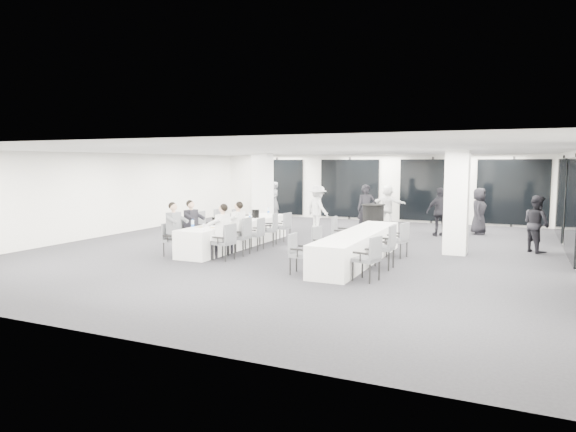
% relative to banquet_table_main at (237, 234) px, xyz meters
% --- Properties ---
extents(room, '(14.04, 16.04, 2.84)m').
position_rel_banquet_table_main_xyz_m(room, '(2.71, 1.50, 1.01)').
color(room, black).
rests_on(room, ground).
extents(column_left, '(0.60, 0.60, 2.80)m').
position_rel_banquet_table_main_xyz_m(column_left, '(-0.97, 3.58, 1.02)').
color(column_left, white).
rests_on(column_left, floor).
extents(column_right, '(0.60, 0.60, 2.80)m').
position_rel_banquet_table_main_xyz_m(column_right, '(6.03, 1.38, 1.02)').
color(column_right, white).
rests_on(column_right, floor).
extents(banquet_table_main, '(0.90, 5.00, 0.75)m').
position_rel_banquet_table_main_xyz_m(banquet_table_main, '(0.00, 0.00, 0.00)').
color(banquet_table_main, white).
rests_on(banquet_table_main, floor).
extents(banquet_table_side, '(0.90, 5.00, 0.75)m').
position_rel_banquet_table_main_xyz_m(banquet_table_side, '(3.94, -0.78, 0.00)').
color(banquet_table_side, white).
rests_on(banquet_table_side, floor).
extents(cocktail_table, '(0.79, 0.79, 1.09)m').
position_rel_banquet_table_main_xyz_m(cocktail_table, '(3.17, 3.53, 0.18)').
color(cocktail_table, black).
rests_on(cocktail_table, floor).
extents(chair_main_left_near, '(0.46, 0.51, 0.87)m').
position_rel_banquet_table_main_xyz_m(chair_main_left_near, '(-0.83, -2.04, 0.12)').
color(chair_main_left_near, '#55585D').
rests_on(chair_main_left_near, floor).
extents(chair_main_left_second, '(0.48, 0.54, 0.93)m').
position_rel_banquet_table_main_xyz_m(chair_main_left_second, '(-0.83, -1.26, 0.15)').
color(chair_main_left_second, '#55585D').
rests_on(chair_main_left_second, floor).
extents(chair_main_left_mid, '(0.54, 0.60, 1.04)m').
position_rel_banquet_table_main_xyz_m(chair_main_left_mid, '(-0.84, -0.43, 0.22)').
color(chair_main_left_mid, '#55585D').
rests_on(chair_main_left_mid, floor).
extents(chair_main_left_fourth, '(0.58, 0.63, 1.03)m').
position_rel_banquet_table_main_xyz_m(chair_main_left_fourth, '(-0.84, 0.62, 0.22)').
color(chair_main_left_fourth, '#55585D').
rests_on(chair_main_left_fourth, floor).
extents(chair_main_left_far, '(0.56, 0.59, 0.95)m').
position_rel_banquet_table_main_xyz_m(chair_main_left_far, '(-0.83, 1.59, 0.17)').
color(chair_main_left_far, '#55585D').
rests_on(chair_main_left_far, floor).
extents(chair_main_right_near, '(0.51, 0.56, 0.93)m').
position_rel_banquet_table_main_xyz_m(chair_main_right_near, '(0.83, -1.97, 0.15)').
color(chair_main_right_near, '#55585D').
rests_on(chair_main_right_near, floor).
extents(chair_main_right_second, '(0.54, 0.60, 1.01)m').
position_rel_banquet_table_main_xyz_m(chair_main_right_second, '(0.84, -1.16, 0.20)').
color(chair_main_right_second, '#55585D').
rests_on(chair_main_right_second, floor).
extents(chair_main_right_mid, '(0.48, 0.53, 0.91)m').
position_rel_banquet_table_main_xyz_m(chair_main_right_mid, '(0.83, -0.30, 0.15)').
color(chair_main_right_mid, '#55585D').
rests_on(chair_main_right_mid, floor).
extents(chair_main_right_fourth, '(0.58, 0.61, 0.97)m').
position_rel_banquet_table_main_xyz_m(chair_main_right_fourth, '(0.83, 0.59, 0.18)').
color(chair_main_right_fourth, '#55585D').
rests_on(chair_main_right_fourth, floor).
extents(chair_main_right_far, '(0.51, 0.55, 0.90)m').
position_rel_banquet_table_main_xyz_m(chair_main_right_far, '(0.83, 1.53, 0.14)').
color(chair_main_right_far, '#55585D').
rests_on(chair_main_right_far, floor).
extents(chair_side_left_near, '(0.47, 0.52, 0.90)m').
position_rel_banquet_table_main_xyz_m(chair_side_left_near, '(3.11, -2.67, 0.14)').
color(chair_side_left_near, '#55585D').
rests_on(chair_side_left_near, floor).
extents(chair_side_left_mid, '(0.52, 0.55, 0.89)m').
position_rel_banquet_table_main_xyz_m(chair_side_left_mid, '(3.11, -1.21, 0.13)').
color(chair_side_left_mid, '#55585D').
rests_on(chair_side_left_mid, floor).
extents(chair_side_left_far, '(0.55, 0.60, 0.99)m').
position_rel_banquet_table_main_xyz_m(chair_side_left_far, '(3.10, 0.25, 0.19)').
color(chair_side_left_far, '#55585D').
rests_on(chair_side_left_far, floor).
extents(chair_side_right_near, '(0.58, 0.61, 0.96)m').
position_rel_banquet_table_main_xyz_m(chair_side_right_near, '(4.77, -2.74, 0.17)').
color(chair_side_right_near, '#55585D').
rests_on(chair_side_right_near, floor).
extents(chair_side_right_mid, '(0.53, 0.60, 1.04)m').
position_rel_banquet_table_main_xyz_m(chair_side_right_mid, '(4.78, -1.36, 0.22)').
color(chair_side_right_mid, '#55585D').
rests_on(chair_side_right_mid, floor).
extents(chair_side_right_far, '(0.56, 0.59, 0.92)m').
position_rel_banquet_table_main_xyz_m(chair_side_right_far, '(4.77, 0.22, 0.15)').
color(chair_side_right_far, '#55585D').
rests_on(chair_side_right_far, floor).
extents(seated_guest_a, '(0.50, 0.38, 1.44)m').
position_rel_banquet_table_main_xyz_m(seated_guest_a, '(-0.67, -2.04, 0.44)').
color(seated_guest_a, '#5C5F64').
rests_on(seated_guest_a, floor).
extents(seated_guest_b, '(0.50, 0.38, 1.44)m').
position_rel_banquet_table_main_xyz_m(seated_guest_b, '(-0.67, -1.25, 0.44)').
color(seated_guest_b, black).
rests_on(seated_guest_b, floor).
extents(seated_guest_c, '(0.50, 0.38, 1.44)m').
position_rel_banquet_table_main_xyz_m(seated_guest_c, '(0.67, -1.96, 0.44)').
color(seated_guest_c, silver).
rests_on(seated_guest_c, floor).
extents(seated_guest_d, '(0.50, 0.38, 1.44)m').
position_rel_banquet_table_main_xyz_m(seated_guest_d, '(0.67, -1.17, 0.44)').
color(seated_guest_d, silver).
rests_on(seated_guest_d, floor).
extents(standing_guest_a, '(0.89, 0.83, 1.94)m').
position_rel_banquet_table_main_xyz_m(standing_guest_a, '(2.77, 4.11, 0.60)').
color(standing_guest_a, black).
rests_on(standing_guest_a, floor).
extents(standing_guest_c, '(1.36, 1.16, 1.87)m').
position_rel_banquet_table_main_xyz_m(standing_guest_c, '(0.92, 4.26, 0.56)').
color(standing_guest_c, silver).
rests_on(standing_guest_c, floor).
extents(standing_guest_d, '(1.25, 1.07, 1.86)m').
position_rel_banquet_table_main_xyz_m(standing_guest_d, '(5.17, 4.67, 0.56)').
color(standing_guest_d, black).
rests_on(standing_guest_d, floor).
extents(standing_guest_e, '(0.60, 0.91, 1.82)m').
position_rel_banquet_table_main_xyz_m(standing_guest_e, '(6.32, 5.71, 0.53)').
color(standing_guest_e, black).
rests_on(standing_guest_e, floor).
extents(standing_guest_f, '(1.75, 1.09, 1.79)m').
position_rel_banquet_table_main_xyz_m(standing_guest_f, '(2.69, 7.58, 0.52)').
color(standing_guest_f, silver).
rests_on(standing_guest_f, floor).
extents(standing_guest_g, '(0.87, 0.86, 1.85)m').
position_rel_banquet_table_main_xyz_m(standing_guest_g, '(-2.10, 6.89, 0.55)').
color(standing_guest_g, '#5C5F64').
rests_on(standing_guest_g, floor).
extents(standing_guest_h, '(0.95, 1.01, 1.80)m').
position_rel_banquet_table_main_xyz_m(standing_guest_h, '(8.03, 2.57, 0.52)').
color(standing_guest_h, black).
rests_on(standing_guest_h, floor).
extents(ice_bucket_near, '(0.20, 0.20, 0.22)m').
position_rel_banquet_table_main_xyz_m(ice_bucket_near, '(-0.09, -1.01, 0.49)').
color(ice_bucket_near, black).
rests_on(ice_bucket_near, banquet_table_main).
extents(ice_bucket_far, '(0.23, 0.23, 0.26)m').
position_rel_banquet_table_main_xyz_m(ice_bucket_far, '(0.05, 1.09, 0.50)').
color(ice_bucket_far, black).
rests_on(ice_bucket_far, banquet_table_main).
extents(water_bottle_a, '(0.08, 0.08, 0.24)m').
position_rel_banquet_table_main_xyz_m(water_bottle_a, '(-0.15, -2.02, 0.49)').
color(water_bottle_a, silver).
rests_on(water_bottle_a, banquet_table_main).
extents(water_bottle_b, '(0.07, 0.07, 0.21)m').
position_rel_banquet_table_main_xyz_m(water_bottle_b, '(0.15, 0.54, 0.48)').
color(water_bottle_b, silver).
rests_on(water_bottle_b, banquet_table_main).
extents(water_bottle_c, '(0.07, 0.07, 0.22)m').
position_rel_banquet_table_main_xyz_m(water_bottle_c, '(-0.04, 2.18, 0.48)').
color(water_bottle_c, silver).
rests_on(water_bottle_c, banquet_table_main).
extents(plate_a, '(0.22, 0.22, 0.03)m').
position_rel_banquet_table_main_xyz_m(plate_a, '(-0.15, -1.68, 0.39)').
color(plate_a, white).
rests_on(plate_a, banquet_table_main).
extents(plate_b, '(0.19, 0.19, 0.03)m').
position_rel_banquet_table_main_xyz_m(plate_b, '(0.21, -1.63, 0.39)').
color(plate_b, white).
rests_on(plate_b, banquet_table_main).
extents(plate_c, '(0.21, 0.21, 0.03)m').
position_rel_banquet_table_main_xyz_m(plate_c, '(0.08, -0.54, 0.39)').
color(plate_c, white).
rests_on(plate_c, banquet_table_main).
extents(wine_glass, '(0.07, 0.07, 0.18)m').
position_rel_banquet_table_main_xyz_m(wine_glass, '(0.24, -2.09, 0.51)').
color(wine_glass, silver).
rests_on(wine_glass, banquet_table_main).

